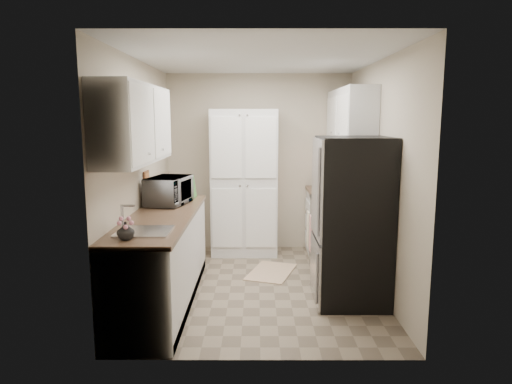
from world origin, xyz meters
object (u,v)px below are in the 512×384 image
(electric_range, at_px, (340,236))
(toaster_oven, at_px, (332,180))
(pantry_cabinet, at_px, (244,183))
(refrigerator, at_px, (352,221))
(microwave, at_px, (169,191))
(wine_bottle, at_px, (178,189))

(electric_range, xyz_separation_m, toaster_oven, (0.04, 0.95, 0.56))
(pantry_cabinet, xyz_separation_m, toaster_oven, (1.21, 0.02, 0.04))
(refrigerator, bearing_deg, electric_range, 87.52)
(pantry_cabinet, height_order, refrigerator, pantry_cabinet)
(refrigerator, bearing_deg, pantry_cabinet, 123.46)
(microwave, bearing_deg, pantry_cabinet, -22.49)
(pantry_cabinet, xyz_separation_m, microwave, (-0.82, -1.19, 0.08))
(pantry_cabinet, relative_size, microwave, 3.54)
(pantry_cabinet, xyz_separation_m, wine_bottle, (-0.76, -0.93, 0.06))
(microwave, bearing_deg, electric_range, -70.43)
(microwave, height_order, wine_bottle, microwave)
(wine_bottle, distance_m, toaster_oven, 2.19)
(pantry_cabinet, relative_size, toaster_oven, 4.82)
(pantry_cabinet, distance_m, refrigerator, 2.07)
(microwave, relative_size, toaster_oven, 1.36)
(electric_range, height_order, wine_bottle, wine_bottle)
(microwave, height_order, toaster_oven, microwave)
(pantry_cabinet, height_order, electric_range, pantry_cabinet)
(electric_range, xyz_separation_m, refrigerator, (-0.03, -0.80, 0.37))
(refrigerator, distance_m, toaster_oven, 1.76)
(electric_range, bearing_deg, wine_bottle, -179.99)
(pantry_cabinet, bearing_deg, microwave, -124.47)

